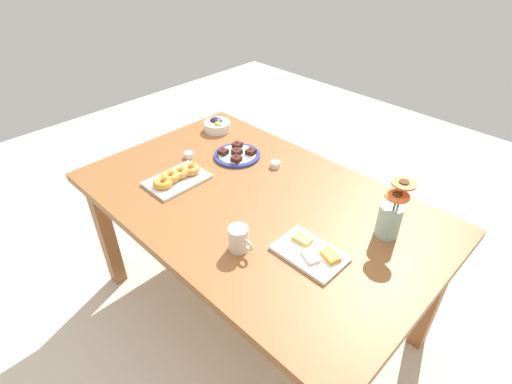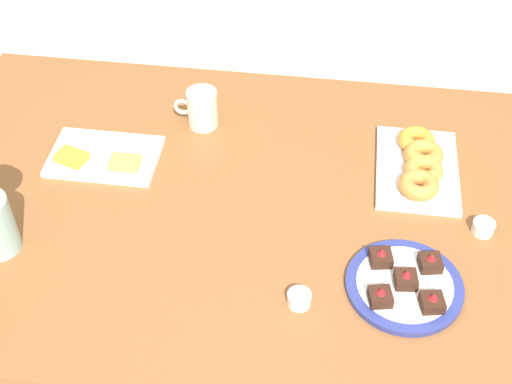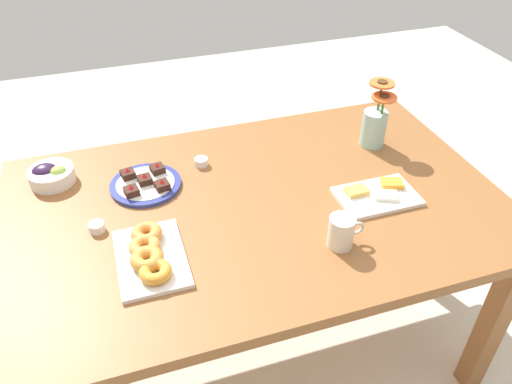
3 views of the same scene
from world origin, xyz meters
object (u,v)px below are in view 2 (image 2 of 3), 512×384
object	(u,v)px
coffee_mug	(202,108)
jam_cup_berry	(299,298)
jam_cup_honey	(483,227)
dining_table	(256,230)
croissant_platter	(419,165)
dessert_plate	(405,285)
cheese_platter	(103,156)

from	to	relation	value
coffee_mug	jam_cup_berry	xyz separation A→B (m)	(-0.29, 0.52, -0.04)
coffee_mug	jam_cup_honey	size ratio (longest dim) A/B	2.32
dining_table	jam_cup_berry	world-z (taller)	jam_cup_berry
coffee_mug	croissant_platter	xyz separation A→B (m)	(-0.54, 0.11, -0.03)
coffee_mug	dessert_plate	size ratio (longest dim) A/B	0.47
croissant_platter	jam_cup_honey	world-z (taller)	croissant_platter
croissant_platter	jam_cup_honey	distance (m)	0.22
croissant_platter	jam_cup_berry	world-z (taller)	croissant_platter
coffee_mug	jam_cup_berry	distance (m)	0.60
dining_table	dessert_plate	bearing A→B (deg)	149.52
dining_table	coffee_mug	xyz separation A→B (m)	(0.17, -0.26, 0.14)
cheese_platter	dessert_plate	xyz separation A→B (m)	(-0.71, 0.29, 0.00)
croissant_platter	dessert_plate	world-z (taller)	dessert_plate
coffee_mug	dessert_plate	distance (m)	0.68
cheese_platter	jam_cup_berry	xyz separation A→B (m)	(-0.51, 0.36, 0.00)
cheese_platter	jam_cup_honey	distance (m)	0.89
jam_cup_honey	jam_cup_berry	world-z (taller)	same
dining_table	jam_cup_berry	xyz separation A→B (m)	(-0.12, 0.26, 0.10)
dining_table	coffee_mug	distance (m)	0.34
coffee_mug	jam_cup_berry	world-z (taller)	coffee_mug
cheese_platter	dessert_plate	size ratio (longest dim) A/B	1.09
dessert_plate	croissant_platter	bearing A→B (deg)	-96.01
croissant_platter	dessert_plate	size ratio (longest dim) A/B	1.18
dining_table	cheese_platter	world-z (taller)	cheese_platter
coffee_mug	cheese_platter	bearing A→B (deg)	37.94
croissant_platter	jam_cup_berry	size ratio (longest dim) A/B	5.83
jam_cup_honey	jam_cup_berry	bearing A→B (deg)	32.81
cheese_platter	croissant_platter	world-z (taller)	croissant_platter
jam_cup_berry	dining_table	bearing A→B (deg)	-64.88
jam_cup_honey	jam_cup_berry	size ratio (longest dim) A/B	1.00
croissant_platter	jam_cup_berry	distance (m)	0.48
coffee_mug	jam_cup_berry	size ratio (longest dim) A/B	2.32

